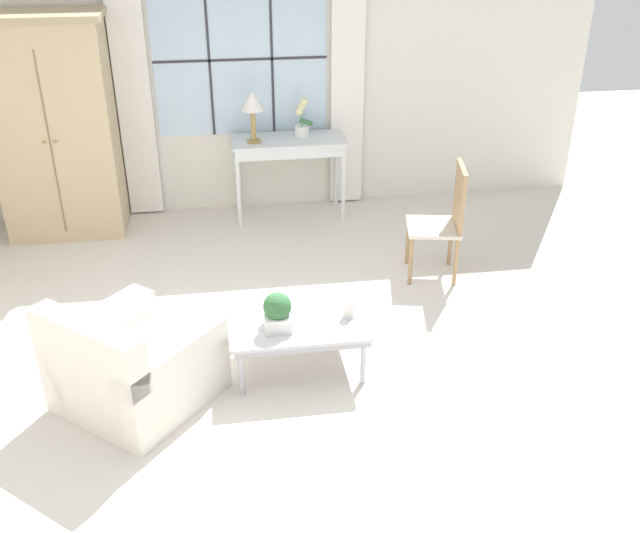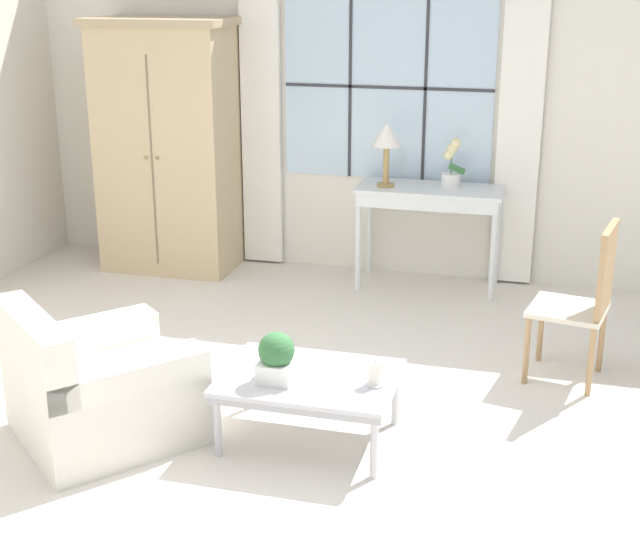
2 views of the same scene
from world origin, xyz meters
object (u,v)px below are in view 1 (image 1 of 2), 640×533
object	(u,v)px
potted_plant_small	(277,312)
pillar_candle	(349,309)
armchair_upholstered	(134,368)
console_table	(289,148)
side_chair_wooden	(446,216)
coffee_table	(297,323)
armoire	(55,128)
potted_orchid	(302,121)
table_lamp	(252,104)

from	to	relation	value
potted_plant_small	pillar_candle	size ratio (longest dim) A/B	1.94
armchair_upholstered	potted_plant_small	xyz separation A→B (m)	(0.96, 0.14, 0.25)
console_table	pillar_candle	size ratio (longest dim) A/B	8.12
armchair_upholstered	side_chair_wooden	world-z (taller)	side_chair_wooden
armchair_upholstered	coffee_table	bearing A→B (deg)	12.94
pillar_candle	console_table	bearing A→B (deg)	92.55
armchair_upholstered	side_chair_wooden	distance (m)	2.89
armoire	potted_plant_small	size ratio (longest dim) A/B	7.69
coffee_table	pillar_candle	xyz separation A→B (m)	(0.36, -0.03, 0.10)
console_table	potted_orchid	size ratio (longest dim) A/B	2.95
armchair_upholstered	table_lamp	bearing A→B (deg)	70.64
armoire	pillar_candle	bearing A→B (deg)	-48.75
potted_orchid	armchair_upholstered	size ratio (longest dim) A/B	0.32
potted_orchid	potted_plant_small	xyz separation A→B (m)	(-0.53, -2.83, -0.46)
potted_orchid	coffee_table	distance (m)	2.82
armoire	console_table	distance (m)	2.21
side_chair_wooden	potted_plant_small	size ratio (longest dim) A/B	3.72
armoire	potted_plant_small	bearing A→B (deg)	-56.41
potted_plant_small	pillar_candle	xyz separation A→B (m)	(0.50, 0.08, -0.07)
armoire	armchair_upholstered	world-z (taller)	armoire
side_chair_wooden	coffee_table	world-z (taller)	side_chair_wooden
table_lamp	potted_plant_small	xyz separation A→B (m)	(-0.04, -2.69, -0.68)
side_chair_wooden	pillar_candle	distance (m)	1.58
coffee_table	potted_plant_small	xyz separation A→B (m)	(-0.14, -0.11, 0.17)
console_table	side_chair_wooden	xyz separation A→B (m)	(1.17, -1.50, -0.16)
side_chair_wooden	coffee_table	bearing A→B (deg)	-140.97
armoire	coffee_table	size ratio (longest dim) A/B	2.24
armchair_upholstered	side_chair_wooden	size ratio (longest dim) A/B	1.20
armoire	table_lamp	xyz separation A→B (m)	(1.84, -0.02, 0.15)
table_lamp	pillar_candle	xyz separation A→B (m)	(0.46, -2.61, -0.76)
side_chair_wooden	pillar_candle	xyz separation A→B (m)	(-1.05, -1.17, -0.12)
console_table	potted_plant_small	xyz separation A→B (m)	(-0.38, -2.76, -0.21)
potted_orchid	potted_plant_small	distance (m)	2.92
potted_orchid	pillar_candle	size ratio (longest dim) A/B	2.75
console_table	potted_orchid	world-z (taller)	potted_orchid
table_lamp	potted_plant_small	size ratio (longest dim) A/B	1.86
potted_orchid	side_chair_wooden	world-z (taller)	potted_orchid
console_table	coffee_table	size ratio (longest dim) A/B	1.22
armchair_upholstered	coffee_table	xyz separation A→B (m)	(1.10, 0.25, 0.08)
side_chair_wooden	coffee_table	size ratio (longest dim) A/B	1.08
armoire	console_table	bearing A→B (deg)	1.18
coffee_table	potted_plant_small	bearing A→B (deg)	-142.69
armoire	table_lamp	world-z (taller)	armoire
armoire	potted_orchid	distance (m)	2.34
console_table	potted_plant_small	size ratio (longest dim) A/B	4.19
armoire	armchair_upholstered	xyz separation A→B (m)	(0.84, -2.85, -0.78)
potted_orchid	coffee_table	size ratio (longest dim) A/B	0.41
table_lamp	potted_orchid	size ratio (longest dim) A/B	1.31
pillar_candle	potted_orchid	bearing A→B (deg)	89.42
console_table	potted_plant_small	world-z (taller)	console_table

